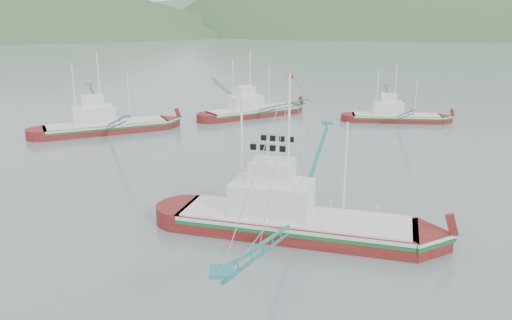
{
  "coord_description": "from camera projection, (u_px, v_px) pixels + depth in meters",
  "views": [
    {
      "loc": [
        -2.21,
        -33.82,
        14.75
      ],
      "look_at": [
        0.0,
        6.0,
        3.2
      ],
      "focal_mm": 35.0,
      "sensor_mm": 36.0,
      "label": 1
    }
  ],
  "objects": [
    {
      "name": "bg_boat_left",
      "position": [
        105.0,
        115.0,
        64.94
      ],
      "size": [
        15.96,
        26.99,
        11.4
      ],
      "rotation": [
        0.0,
        0.0,
        0.38
      ],
      "color": "#62110E",
      "rests_on": "ground"
    },
    {
      "name": "bg_boat_right",
      "position": [
        395.0,
        111.0,
        71.93
      ],
      "size": [
        12.92,
        22.6,
        9.21
      ],
      "rotation": [
        0.0,
        0.0,
        -0.15
      ],
      "color": "#62110E",
      "rests_on": "ground"
    },
    {
      "name": "ground",
      "position": [
        261.0,
        224.0,
        36.66
      ],
      "size": [
        1200.0,
        1200.0,
        0.0
      ],
      "primitive_type": "plane",
      "color": "slate",
      "rests_on": "ground"
    },
    {
      "name": "main_boat",
      "position": [
        293.0,
        202.0,
        34.42
      ],
      "size": [
        16.98,
        28.86,
        12.06
      ],
      "rotation": [
        0.0,
        0.0,
        -0.33
      ],
      "color": "#62110E",
      "rests_on": "ground"
    },
    {
      "name": "ridge_distant",
      "position": [
        255.0,
        29.0,
        575.34
      ],
      "size": [
        960.0,
        400.0,
        240.0
      ],
      "primitive_type": "ellipsoid",
      "color": "slate",
      "rests_on": "ground"
    },
    {
      "name": "bg_boat_far",
      "position": [
        252.0,
        102.0,
        75.39
      ],
      "size": [
        16.56,
        24.66,
        10.71
      ],
      "rotation": [
        0.0,
        0.0,
        0.49
      ],
      "color": "#62110E",
      "rests_on": "ground"
    },
    {
      "name": "headland_right",
      "position": [
        489.0,
        32.0,
        461.86
      ],
      "size": [
        684.0,
        432.0,
        306.0
      ],
      "primitive_type": "ellipsoid",
      "color": "#385B2F",
      "rests_on": "ground"
    }
  ]
}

